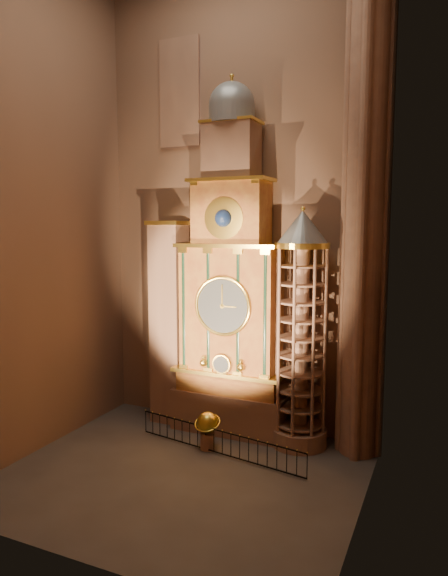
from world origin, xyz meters
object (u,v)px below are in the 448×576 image
at_px(portrait_tower, 169,322).
at_px(stair_turret, 301,332).
at_px(iron_railing, 218,442).
at_px(celestial_globe, 207,427).
at_px(astronomical_clock, 231,295).

xyz_separation_m(portrait_tower, stair_turret, (6.90, -0.28, 0.12)).
bearing_deg(iron_railing, stair_turret, 40.06).
bearing_deg(celestial_globe, astronomical_clock, 87.22).
bearing_deg(portrait_tower, celestial_globe, -36.33).
height_order(astronomical_clock, portrait_tower, astronomical_clock).
xyz_separation_m(portrait_tower, iron_railing, (3.96, -2.75, -4.56)).
bearing_deg(celestial_globe, stair_turret, 30.55).
xyz_separation_m(stair_turret, iron_railing, (-2.94, -2.47, -4.68)).
distance_m(astronomical_clock, portrait_tower, 3.73).
relative_size(portrait_tower, stair_turret, 0.94).
relative_size(astronomical_clock, iron_railing, 2.01).
bearing_deg(astronomical_clock, celestial_globe, -92.78).
distance_m(astronomical_clock, iron_railing, 6.70).
relative_size(celestial_globe, iron_railing, 0.20).
relative_size(portrait_tower, iron_railing, 1.23).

